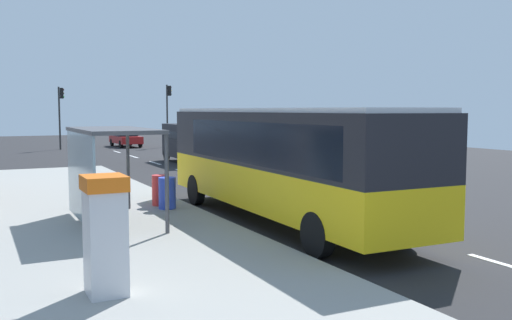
# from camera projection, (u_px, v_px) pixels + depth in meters

# --- Properties ---
(ground_plane) EXTENTS (56.00, 92.00, 0.04)m
(ground_plane) POSITION_uv_depth(u_px,v_px,m) (178.00, 172.00, 29.15)
(ground_plane) COLOR #262628
(sidewalk_platform) EXTENTS (6.20, 30.00, 0.18)m
(sidewalk_platform) POSITION_uv_depth(u_px,v_px,m) (98.00, 222.00, 15.60)
(sidewalk_platform) COLOR #999993
(sidewalk_platform) RESTS_ON ground
(lane_stripe_seg_0) EXTENTS (0.16, 2.20, 0.01)m
(lane_stripe_seg_0) POSITION_uv_depth(u_px,v_px,m) (512.00, 267.00, 11.44)
(lane_stripe_seg_0) COLOR silver
(lane_stripe_seg_0) RESTS_ON ground
(lane_stripe_seg_1) EXTENTS (0.16, 2.20, 0.01)m
(lane_stripe_seg_1) POSITION_uv_depth(u_px,v_px,m) (361.00, 223.00, 15.89)
(lane_stripe_seg_1) COLOR silver
(lane_stripe_seg_1) RESTS_ON ground
(lane_stripe_seg_2) EXTENTS (0.16, 2.20, 0.01)m
(lane_stripe_seg_2) POSITION_uv_depth(u_px,v_px,m) (276.00, 198.00, 20.35)
(lane_stripe_seg_2) COLOR silver
(lane_stripe_seg_2) RESTS_ON ground
(lane_stripe_seg_3) EXTENTS (0.16, 2.20, 0.01)m
(lane_stripe_seg_3) POSITION_uv_depth(u_px,v_px,m) (221.00, 182.00, 24.80)
(lane_stripe_seg_3) COLOR silver
(lane_stripe_seg_3) RESTS_ON ground
(lane_stripe_seg_4) EXTENTS (0.16, 2.20, 0.01)m
(lane_stripe_seg_4) POSITION_uv_depth(u_px,v_px,m) (183.00, 171.00, 29.26)
(lane_stripe_seg_4) COLOR silver
(lane_stripe_seg_4) RESTS_ON ground
(lane_stripe_seg_5) EXTENTS (0.16, 2.20, 0.01)m
(lane_stripe_seg_5) POSITION_uv_depth(u_px,v_px,m) (155.00, 163.00, 33.71)
(lane_stripe_seg_5) COLOR silver
(lane_stripe_seg_5) RESTS_ON ground
(lane_stripe_seg_6) EXTENTS (0.16, 2.20, 0.01)m
(lane_stripe_seg_6) POSITION_uv_depth(u_px,v_px,m) (134.00, 157.00, 38.17)
(lane_stripe_seg_6) COLOR silver
(lane_stripe_seg_6) RESTS_ON ground
(lane_stripe_seg_7) EXTENTS (0.16, 2.20, 0.01)m
(lane_stripe_seg_7) POSITION_uv_depth(u_px,v_px,m) (117.00, 152.00, 42.62)
(lane_stripe_seg_7) COLOR silver
(lane_stripe_seg_7) RESTS_ON ground
(bus) EXTENTS (2.64, 11.04, 3.21)m
(bus) POSITION_uv_depth(u_px,v_px,m) (281.00, 157.00, 15.83)
(bus) COLOR yellow
(bus) RESTS_ON ground
(white_van) EXTENTS (2.11, 5.24, 2.30)m
(white_van) POSITION_uv_depth(u_px,v_px,m) (191.00, 140.00, 33.74)
(white_van) COLOR black
(white_van) RESTS_ON ground
(sedan_near) EXTENTS (1.94, 4.45, 1.52)m
(sedan_near) POSITION_uv_depth(u_px,v_px,m) (125.00, 137.00, 48.54)
(sedan_near) COLOR #A51919
(sedan_near) RESTS_ON ground
(ticket_machine) EXTENTS (0.66, 0.76, 1.94)m
(ticket_machine) POSITION_uv_depth(u_px,v_px,m) (105.00, 234.00, 9.13)
(ticket_machine) COLOR silver
(ticket_machine) RESTS_ON sidewalk_platform
(recycling_bin_blue) EXTENTS (0.52, 0.52, 0.95)m
(recycling_bin_blue) POSITION_uv_depth(u_px,v_px,m) (167.00, 193.00, 17.13)
(recycling_bin_blue) COLOR blue
(recycling_bin_blue) RESTS_ON sidewalk_platform
(recycling_bin_red) EXTENTS (0.52, 0.52, 0.95)m
(recycling_bin_red) POSITION_uv_depth(u_px,v_px,m) (160.00, 190.00, 17.76)
(recycling_bin_red) COLOR red
(recycling_bin_red) RESTS_ON sidewalk_platform
(traffic_light_near_side) EXTENTS (0.49, 0.28, 5.26)m
(traffic_light_near_side) POSITION_uv_depth(u_px,v_px,m) (168.00, 106.00, 47.96)
(traffic_light_near_side) COLOR #2D2D2D
(traffic_light_near_side) RESTS_ON ground
(traffic_light_far_side) EXTENTS (0.49, 0.28, 4.96)m
(traffic_light_far_side) POSITION_uv_depth(u_px,v_px,m) (61.00, 108.00, 44.86)
(traffic_light_far_side) COLOR #2D2D2D
(traffic_light_far_side) RESTS_ON ground
(bus_shelter) EXTENTS (1.80, 4.00, 2.50)m
(bus_shelter) POSITION_uv_depth(u_px,v_px,m) (101.00, 151.00, 14.77)
(bus_shelter) COLOR #4C4C51
(bus_shelter) RESTS_ON sidewalk_platform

